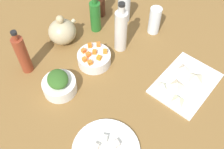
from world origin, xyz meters
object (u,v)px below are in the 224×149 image
object	(u,v)px
cutting_board	(186,83)
teapot	(62,31)
bottle_1	(22,54)
bottle_3	(95,16)
drinking_glass_1	(124,8)
bottle_2	(100,2)
bottle_0	(121,30)
drinking_glass_0	(155,20)
bowl_greens	(60,86)
bowl_carrots	(94,59)

from	to	relation	value
cutting_board	teapot	size ratio (longest dim) A/B	1.91
bottle_1	bottle_3	xyz separation A→B (cm)	(40.23, -2.39, -1.41)
teapot	drinking_glass_1	xyz separation A→B (cm)	(32.77, -10.04, 1.21)
bottle_1	drinking_glass_1	world-z (taller)	bottle_1
bottle_2	bottle_0	bearing A→B (deg)	-113.18
bottle_1	bottle_2	world-z (taller)	bottle_1
teapot	drinking_glass_0	xyz separation A→B (cm)	(36.42, -27.33, 0.88)
bowl_greens	drinking_glass_1	bearing A→B (deg)	13.04
bowl_greens	bowl_carrots	xyz separation A→B (cm)	(20.74, 0.96, -0.09)
bowl_carrots	bottle_3	size ratio (longest dim) A/B	0.76
cutting_board	bottle_0	size ratio (longest dim) A/B	1.14
drinking_glass_1	drinking_glass_0	bearing A→B (deg)	-78.09
bowl_carrots	bottle_3	world-z (taller)	bottle_3
bottle_1	drinking_glass_1	distance (cm)	56.40
cutting_board	teapot	world-z (taller)	teapot
teapot	bottle_0	bearing A→B (deg)	-55.09
cutting_board	bowl_greens	xyz separation A→B (cm)	(-40.06, 36.39, 2.33)
bowl_greens	drinking_glass_1	xyz separation A→B (cm)	(52.74, 12.21, 4.65)
bottle_2	drinking_glass_1	size ratio (longest dim) A/B	1.31
bottle_2	drinking_glass_1	bearing A→B (deg)	-63.74
bottle_1	drinking_glass_0	bearing A→B (deg)	-22.50
bottle_0	bottle_1	bearing A→B (deg)	152.40
cutting_board	bottle_3	world-z (taller)	bottle_3
bowl_greens	bottle_3	size ratio (longest dim) A/B	0.71
cutting_board	bowl_greens	bearing A→B (deg)	137.75
bowl_greens	drinking_glass_0	size ratio (longest dim) A/B	0.99
bottle_1	bottle_2	distance (cm)	50.25
bowl_greens	drinking_glass_0	xyz separation A→B (cm)	(56.38, -5.08, 4.33)
bottle_1	drinking_glass_1	bearing A→B (deg)	-7.51
bowl_greens	bottle_2	bearing A→B (deg)	27.17
cutting_board	bottle_1	xyz separation A→B (cm)	(-43.18, 55.96, 9.45)
cutting_board	bottle_3	xyz separation A→B (cm)	(-2.95, 53.57, 8.04)
drinking_glass_1	cutting_board	bearing A→B (deg)	-104.62
bowl_greens	drinking_glass_1	size ratio (longest dim) A/B	0.95
cutting_board	drinking_glass_1	bearing A→B (deg)	75.38
bottle_0	bottle_1	xyz separation A→B (cm)	(-39.29, 20.54, -1.14)
drinking_glass_0	drinking_glass_1	world-z (taller)	drinking_glass_1
bowl_carrots	bottle_0	xyz separation A→B (cm)	(15.43, -1.93, 8.36)
teapot	bottle_2	bearing A→B (deg)	3.86
bottle_1	drinking_glass_1	size ratio (longest dim) A/B	1.53
bottle_0	drinking_glass_0	xyz separation A→B (cm)	(20.21, -4.11, -3.94)
bowl_greens	bottle_0	bearing A→B (deg)	-1.53
bottle_0	bottle_1	size ratio (longest dim) A/B	1.13
cutting_board	bottle_0	world-z (taller)	bottle_0
teapot	bottle_1	world-z (taller)	bottle_1
cutting_board	teapot	distance (cm)	62.25
bowl_greens	bottle_1	size ratio (longest dim) A/B	0.62
bottle_2	bottle_3	world-z (taller)	bottle_3
cutting_board	drinking_glass_1	xyz separation A→B (cm)	(12.68, 48.60, 6.98)
bottle_0	bottle_2	bearing A→B (deg)	66.82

